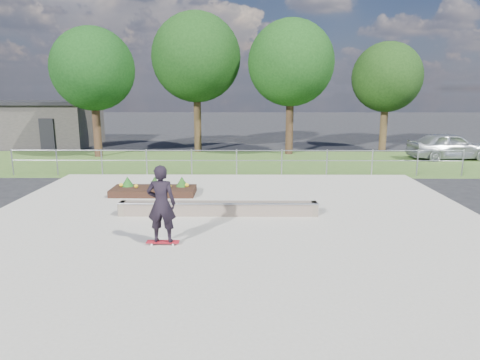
{
  "coord_description": "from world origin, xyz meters",
  "views": [
    {
      "loc": [
        0.3,
        -11.18,
        3.82
      ],
      "look_at": [
        0.2,
        1.5,
        1.1
      ],
      "focal_mm": 32.0,
      "sensor_mm": 36.0,
      "label": 1
    }
  ],
  "objects_px": {
    "grind_ledge": "(218,208)",
    "parked_car": "(449,146)",
    "planter_bed": "(154,189)",
    "skateboarder": "(161,204)"
  },
  "relations": [
    {
      "from": "planter_bed",
      "to": "parked_car",
      "type": "xyz_separation_m",
      "value": [
        14.52,
        8.25,
        0.5
      ]
    },
    {
      "from": "skateboarder",
      "to": "parked_car",
      "type": "distance_m",
      "value": 18.84
    },
    {
      "from": "parked_car",
      "to": "planter_bed",
      "type": "bearing_deg",
      "value": 114.66
    },
    {
      "from": "grind_ledge",
      "to": "skateboarder",
      "type": "height_order",
      "value": "skateboarder"
    },
    {
      "from": "grind_ledge",
      "to": "parked_car",
      "type": "bearing_deg",
      "value": 42.08
    },
    {
      "from": "grind_ledge",
      "to": "planter_bed",
      "type": "height_order",
      "value": "planter_bed"
    },
    {
      "from": "grind_ledge",
      "to": "parked_car",
      "type": "relative_size",
      "value": 1.37
    },
    {
      "from": "planter_bed",
      "to": "parked_car",
      "type": "height_order",
      "value": "parked_car"
    },
    {
      "from": "skateboarder",
      "to": "parked_car",
      "type": "relative_size",
      "value": 0.45
    },
    {
      "from": "planter_bed",
      "to": "parked_car",
      "type": "distance_m",
      "value": 16.71
    }
  ]
}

